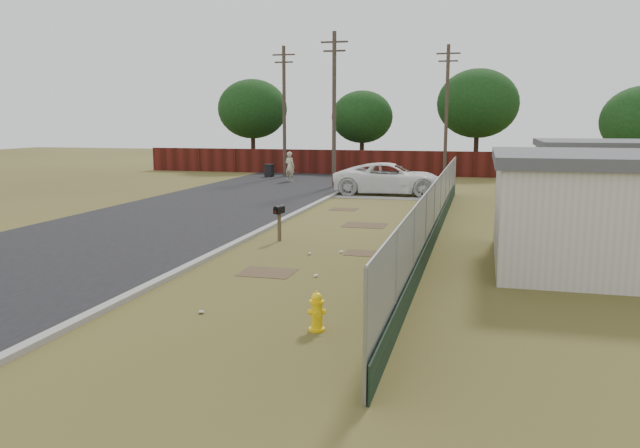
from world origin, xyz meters
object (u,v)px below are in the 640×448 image
(fire_hydrant, at_px, (317,312))
(pedestrian, at_px, (290,167))
(mailbox, at_px, (279,213))
(pickup_truck, at_px, (391,179))
(trash_bin, at_px, (269,170))

(fire_hydrant, distance_m, pedestrian, 29.31)
(pedestrian, bearing_deg, mailbox, 126.46)
(pickup_truck, distance_m, pedestrian, 9.18)
(pickup_truck, xyz_separation_m, pedestrian, (-7.39, 5.44, 0.12))
(mailbox, height_order, pickup_truck, pickup_truck)
(fire_hydrant, xyz_separation_m, trash_bin, (-11.65, 30.67, 0.10))
(fire_hydrant, height_order, mailbox, mailbox)
(mailbox, bearing_deg, pedestrian, 106.39)
(pickup_truck, height_order, trash_bin, pickup_truck)
(mailbox, relative_size, pedestrian, 0.61)
(mailbox, bearing_deg, trash_bin, 110.02)
(pickup_truck, relative_size, pedestrian, 3.14)
(pickup_truck, relative_size, trash_bin, 6.75)
(mailbox, distance_m, pedestrian, 20.33)
(pedestrian, bearing_deg, trash_bin, -29.76)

